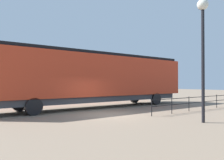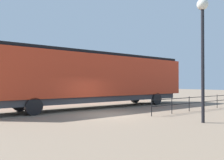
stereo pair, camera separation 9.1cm
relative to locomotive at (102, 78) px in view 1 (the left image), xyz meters
The scene contains 4 objects.
ground_plane 5.23m from the locomotive, 31.99° to the right, with size 120.00×120.00×0.00m, color #84705B.
locomotive is the anchor object (origin of this frame).
lamp_post 9.64m from the locomotive, ahead, with size 0.57×0.57×6.30m.
platform_fence 7.65m from the locomotive, 33.41° to the left, with size 0.05×9.88×1.06m.
Camera 1 is at (11.82, -9.06, 2.00)m, focal length 37.41 mm.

